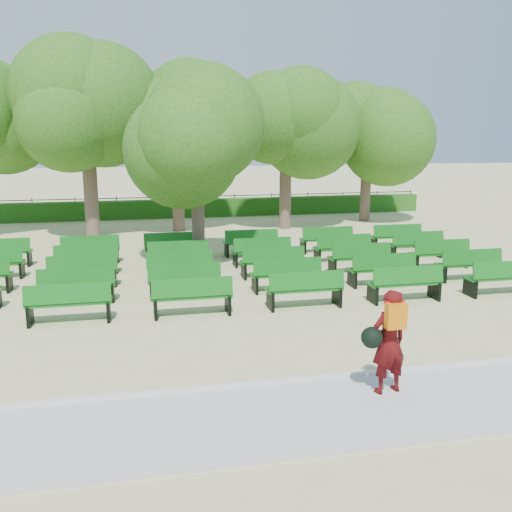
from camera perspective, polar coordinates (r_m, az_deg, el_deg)
The scene contains 9 objects.
ground at distance 15.64m, azimuth -3.73°, elevation -3.32°, with size 120.00×120.00×0.00m, color #C7BC84.
paving at distance 8.85m, azimuth 3.68°, elevation -15.71°, with size 30.00×2.20×0.06m, color #B9B8B4.
curb at distance 9.84m, azimuth 1.82°, elevation -12.57°, with size 30.00×0.12×0.10m, color silver.
hedge at distance 29.24m, azimuth -7.85°, elevation 4.73°, with size 26.00×0.70×0.90m, color #235E18.
fence at distance 29.69m, azimuth -7.88°, elevation 3.96°, with size 26.00×0.10×1.02m, color black, non-canonical shape.
tree_line at distance 25.36m, azimuth -7.10°, elevation 2.59°, with size 21.80×6.80×7.04m, color #32651B, non-canonical shape.
bench_array at distance 16.67m, azimuth -2.86°, elevation -2.00°, with size 1.86×0.59×1.17m.
tree_among at distance 18.02m, azimuth -5.98°, elevation 11.31°, with size 4.14×4.14×5.81m.
person at distance 9.39m, azimuth 13.04°, elevation -8.22°, with size 0.84×0.54×1.71m.
Camera 1 is at (-2.19, -14.92, 4.16)m, focal length 40.00 mm.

